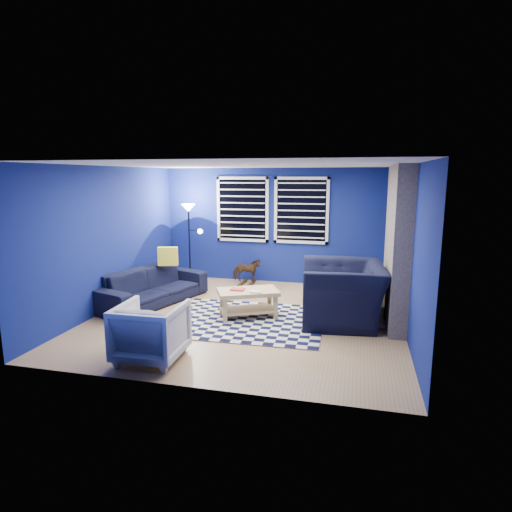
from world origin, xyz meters
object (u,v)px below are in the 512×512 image
(sofa, at_px, (152,286))
(coffee_table, at_px, (248,298))
(rocking_horse, at_px, (247,270))
(tv, at_px, (395,225))
(floor_lamp, at_px, (189,219))
(cabinet, at_px, (332,275))
(armchair_bent, at_px, (151,331))
(armchair_big, at_px, (343,293))

(sofa, xyz_separation_m, coffee_table, (1.92, -0.37, 0.02))
(rocking_horse, bearing_deg, tv, -104.15)
(floor_lamp, bearing_deg, sofa, -93.78)
(rocking_horse, xyz_separation_m, cabinet, (1.81, 0.17, -0.04))
(rocking_horse, height_order, cabinet, cabinet)
(sofa, relative_size, armchair_bent, 2.67)
(armchair_big, distance_m, cabinet, 2.11)
(rocking_horse, relative_size, coffee_table, 0.52)
(sofa, distance_m, coffee_table, 1.96)
(armchair_big, relative_size, rocking_horse, 2.47)
(cabinet, height_order, floor_lamp, floor_lamp)
(tv, distance_m, coffee_table, 3.33)
(armchair_big, distance_m, floor_lamp, 3.92)
(rocking_horse, distance_m, cabinet, 1.82)
(tv, height_order, sofa, tv)
(armchair_bent, xyz_separation_m, cabinet, (2.02, 4.17, -0.10))
(rocking_horse, xyz_separation_m, floor_lamp, (-1.24, -0.11, 1.10))
(sofa, height_order, floor_lamp, floor_lamp)
(floor_lamp, bearing_deg, armchair_big, -28.15)
(tv, height_order, armchair_bent, tv)
(rocking_horse, distance_m, coffee_table, 2.17)
(sofa, xyz_separation_m, cabinet, (3.16, 1.90, -0.04))
(tv, distance_m, armchair_big, 2.24)
(armchair_big, bearing_deg, coffee_table, -89.75)
(armchair_bent, bearing_deg, coffee_table, -113.73)
(armchair_bent, relative_size, cabinet, 1.09)
(armchair_bent, relative_size, coffee_table, 0.73)
(armchair_big, distance_m, coffee_table, 1.55)
(sofa, distance_m, armchair_big, 3.47)
(rocking_horse, distance_m, floor_lamp, 1.66)
(sofa, bearing_deg, armchair_bent, -135.18)
(armchair_big, relative_size, cabinet, 1.92)
(rocking_horse, height_order, coffee_table, rocking_horse)
(sofa, distance_m, armchair_bent, 2.54)
(armchair_big, relative_size, armchair_bent, 1.76)
(cabinet, xyz_separation_m, floor_lamp, (-3.05, -0.28, 1.14))
(coffee_table, height_order, cabinet, cabinet)
(sofa, xyz_separation_m, armchair_big, (3.46, -0.18, 0.15))
(tv, bearing_deg, coffee_table, -140.30)
(armchair_big, xyz_separation_m, cabinet, (-0.30, 2.08, -0.20))
(cabinet, bearing_deg, floor_lamp, 161.31)
(armchair_big, bearing_deg, sofa, -99.66)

